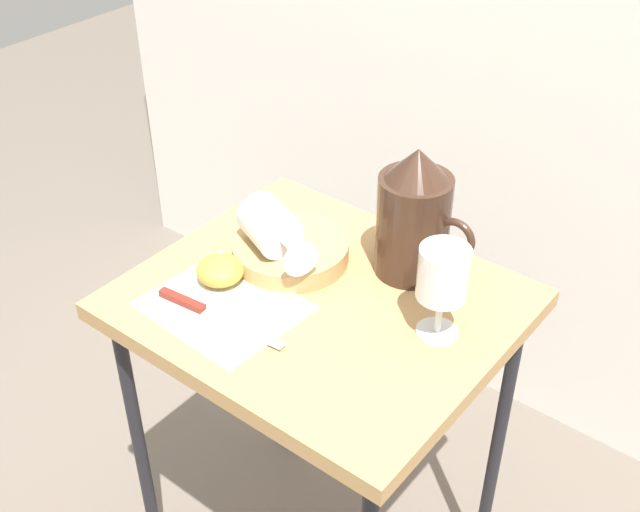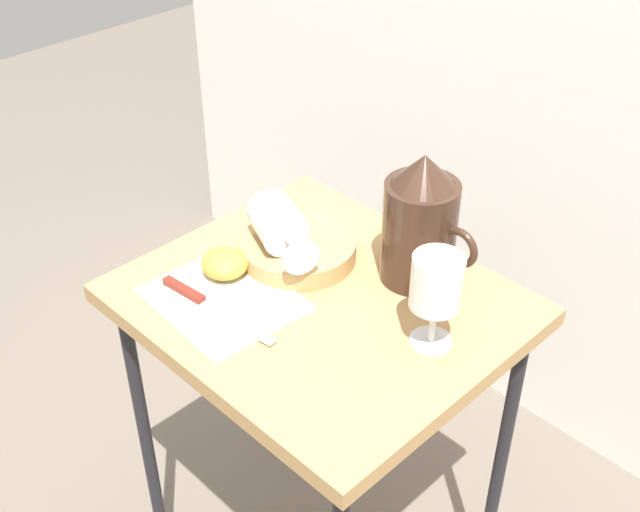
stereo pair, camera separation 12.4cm
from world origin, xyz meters
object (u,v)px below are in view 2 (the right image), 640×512
at_px(wine_glass_upright, 436,287).
at_px(pitcher, 420,230).
at_px(table, 320,330).
at_px(wine_glass_tipped_near, 279,224).
at_px(knife, 201,300).
at_px(basket_tray, 298,249).
at_px(apple_half_left, 225,263).

bearing_deg(wine_glass_upright, pitcher, 137.41).
distance_m(table, pitcher, 0.23).
bearing_deg(wine_glass_tipped_near, knife, -89.92).
bearing_deg(knife, basket_tray, 85.58).
distance_m(pitcher, apple_half_left, 0.32).
xyz_separation_m(wine_glass_upright, wine_glass_tipped_near, (-0.31, -0.02, -0.03)).
distance_m(basket_tray, wine_glass_tipped_near, 0.07).
height_order(pitcher, wine_glass_upright, pitcher).
bearing_deg(table, pitcher, 64.65).
xyz_separation_m(pitcher, wine_glass_tipped_near, (-0.19, -0.13, -0.02)).
bearing_deg(wine_glass_tipped_near, table, -10.32).
relative_size(pitcher, wine_glass_tipped_near, 1.33).
distance_m(table, wine_glass_tipped_near, 0.19).
height_order(table, pitcher, pitcher).
relative_size(table, wine_glass_upright, 4.64).
xyz_separation_m(table, basket_tray, (-0.10, 0.05, 0.09)).
relative_size(table, basket_tray, 3.62).
xyz_separation_m(pitcher, apple_half_left, (-0.22, -0.22, -0.07)).
relative_size(basket_tray, apple_half_left, 2.52).
xyz_separation_m(table, wine_glass_upright, (0.19, 0.04, 0.17)).
xyz_separation_m(pitcher, wine_glass_upright, (0.12, -0.11, 0.01)).
height_order(pitcher, knife, pitcher).
distance_m(pitcher, wine_glass_tipped_near, 0.23).
bearing_deg(wine_glass_upright, knife, -148.88).
height_order(basket_tray, pitcher, pitcher).
bearing_deg(apple_half_left, table, 25.07).
bearing_deg(basket_tray, pitcher, 30.10).
relative_size(basket_tray, wine_glass_upright, 1.28).
distance_m(table, apple_half_left, 0.19).
xyz_separation_m(table, wine_glass_tipped_near, (-0.12, 0.02, 0.14)).
xyz_separation_m(basket_tray, wine_glass_tipped_near, (-0.02, -0.03, 0.06)).
bearing_deg(table, basket_tray, 153.87).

